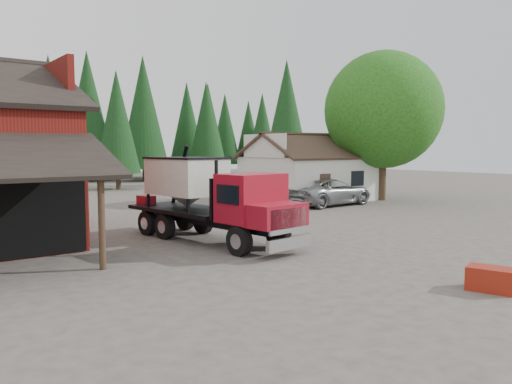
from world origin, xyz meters
TOP-DOWN VIEW (x-y plane):
  - ground at (0.00, 0.00)m, footprint 120.00×120.00m
  - farmhouse at (13.00, 13.00)m, footprint 8.60×6.42m
  - deciduous_tree at (17.01, 9.97)m, footprint 8.00×8.00m
  - conifer_backdrop at (0.00, 42.00)m, footprint 76.00×16.00m
  - near_pine_b at (6.00, 30.00)m, footprint 3.96×3.96m
  - near_pine_c at (22.00, 26.00)m, footprint 4.84×4.84m
  - feed_truck at (-0.69, 4.03)m, footprint 3.23×8.51m
  - silver_car at (11.91, 10.00)m, footprint 6.18×3.09m
  - equip_box at (1.39, -6.00)m, footprint 1.01×1.26m

SIDE VIEW (x-z plane):
  - ground at x=0.00m, z-range 0.00..0.00m
  - conifer_backdrop at x=0.00m, z-range -8.00..8.00m
  - equip_box at x=1.39m, z-range 0.00..0.60m
  - silver_car at x=11.91m, z-range 0.00..1.68m
  - farmhouse at x=13.00m, z-range -0.66..3.99m
  - feed_truck at x=-0.69m, z-range -0.12..3.62m
  - near_pine_b at x=6.00m, z-range 0.69..11.09m
  - deciduous_tree at x=17.01m, z-range 0.81..11.01m
  - near_pine_c at x=22.00m, z-range 0.69..13.09m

